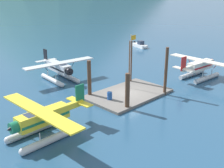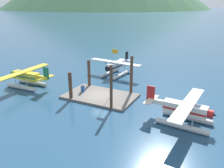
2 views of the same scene
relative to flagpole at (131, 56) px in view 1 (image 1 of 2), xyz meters
name	(u,v)px [view 1 (image 1 of 2)]	position (x,y,z in m)	size (l,w,h in m)	color
ground_plane	(128,95)	(-1.54, -1.04, -4.54)	(1200.00, 1200.00, 0.00)	navy
dock_platform	(128,94)	(-1.54, -1.04, -4.39)	(10.18, 6.32, 0.30)	#66605B
piling_near_left	(127,92)	(-4.75, -3.77, -2.50)	(0.51, 0.51, 4.08)	#4C3323
piling_near_right	(166,72)	(1.82, -4.06, -1.57)	(0.37, 0.37, 5.94)	#4C3323
piling_far_left	(89,79)	(-5.24, 1.93, -2.28)	(0.47, 0.47, 4.51)	#4C3323
piling_far_right	(130,62)	(2.09, 1.94, -1.58)	(0.43, 0.43, 5.91)	#4C3323
flagpole	(131,56)	(0.00, 0.00, 0.00)	(0.95, 0.10, 6.91)	silver
fuel_drum	(110,96)	(-4.64, -0.93, -3.80)	(0.62, 0.62, 0.88)	#1E4C99
seaplane_silver_bow_left	(59,70)	(-4.21, 9.70, -2.96)	(10.49, 7.96, 3.84)	#B7BABF
seaplane_cream_stbd_aft	(200,68)	(10.97, -3.77, -2.96)	(7.97, 10.48, 3.84)	#B7BABF
seaplane_yellow_port_aft	(43,121)	(-14.36, -2.64, -2.96)	(7.98, 10.43, 3.84)	#B7BABF
boat_white_open_east	(140,45)	(22.14, 16.78, -4.05)	(2.61, 4.76, 1.50)	silver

